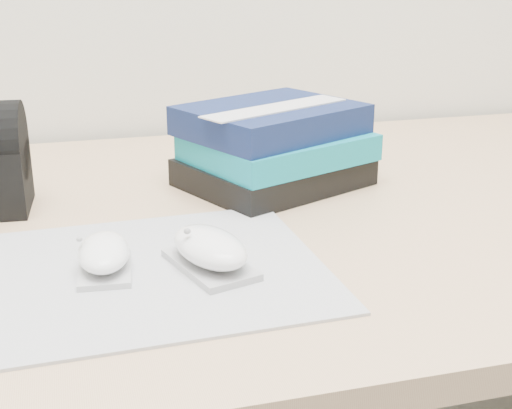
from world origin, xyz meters
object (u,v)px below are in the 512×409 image
object	(u,v)px
mouse_front	(210,250)
book_stack	(274,146)
desk	(295,339)
mouse_rear	(104,255)

from	to	relation	value
mouse_front	book_stack	bearing A→B (deg)	60.68
desk	mouse_rear	distance (m)	0.43
mouse_rear	desk	bearing A→B (deg)	38.06
desk	mouse_front	size ratio (longest dim) A/B	13.48
mouse_front	book_stack	distance (m)	0.29
mouse_rear	book_stack	bearing A→B (deg)	43.49
mouse_rear	book_stack	distance (m)	0.34
desk	mouse_rear	world-z (taller)	mouse_rear
mouse_rear	mouse_front	distance (m)	0.10
mouse_front	book_stack	world-z (taller)	book_stack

